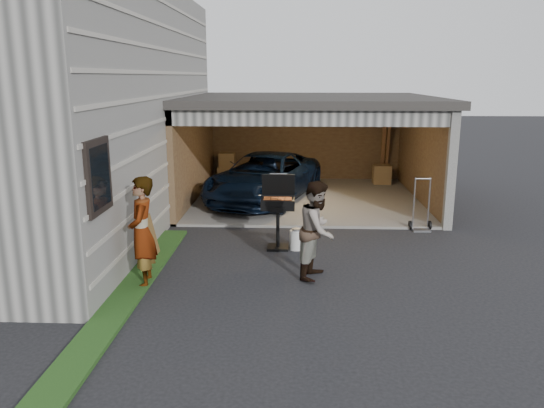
% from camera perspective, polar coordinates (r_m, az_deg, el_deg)
% --- Properties ---
extents(ground, '(80.00, 80.00, 0.00)m').
position_cam_1_polar(ground, '(8.98, -0.24, -8.82)').
color(ground, black).
rests_on(ground, ground).
extents(house, '(7.00, 11.00, 5.50)m').
position_cam_1_polar(house, '(13.88, -25.35, 9.52)').
color(house, '#474744').
rests_on(house, ground).
extents(groundcover_strip, '(0.50, 8.00, 0.06)m').
position_cam_1_polar(groundcover_strip, '(8.47, -16.23, -10.61)').
color(groundcover_strip, '#193814').
rests_on(groundcover_strip, ground).
extents(garage, '(6.80, 6.30, 2.90)m').
position_cam_1_polar(garage, '(15.18, 3.87, 7.66)').
color(garage, '#605E59').
rests_on(garage, ground).
extents(minivan, '(3.47, 5.08, 1.29)m').
position_cam_1_polar(minivan, '(14.68, -0.82, 2.67)').
color(minivan, black).
rests_on(minivan, ground).
extents(woman, '(0.54, 0.74, 1.86)m').
position_cam_1_polar(woman, '(8.96, -13.81, -2.98)').
color(woman, '#9AAAC2').
rests_on(woman, ground).
extents(man, '(0.88, 1.00, 1.71)m').
position_cam_1_polar(man, '(9.15, 4.91, -2.78)').
color(man, '#51231F').
rests_on(man, ground).
extents(bbq_grill, '(0.67, 0.59, 1.49)m').
position_cam_1_polar(bbq_grill, '(10.65, 0.64, -0.21)').
color(bbq_grill, black).
rests_on(bbq_grill, ground).
extents(propane_tank, '(0.29, 0.29, 0.40)m').
position_cam_1_polar(propane_tank, '(10.75, 2.61, -3.88)').
color(propane_tank, silver).
rests_on(propane_tank, ground).
extents(plywood_panel, '(0.21, 0.76, 0.83)m').
position_cam_1_polar(plywood_panel, '(10.32, -13.05, -3.73)').
color(plywood_panel, brown).
rests_on(plywood_panel, ground).
extents(hand_truck, '(0.50, 0.37, 1.21)m').
position_cam_1_polar(hand_truck, '(12.54, 15.72, -1.68)').
color(hand_truck, gray).
rests_on(hand_truck, ground).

